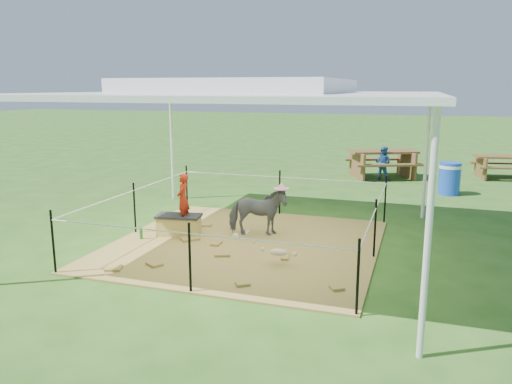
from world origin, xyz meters
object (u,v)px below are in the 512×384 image
(straw_bale, at_px, (179,226))
(trash_barrel, at_px, (449,179))
(foal, at_px, (278,251))
(distant_person, at_px, (383,163))
(pony, at_px, (257,212))
(picnic_table_near, at_px, (382,164))
(green_bottle, at_px, (141,233))
(picnic_table_far, at_px, (503,167))
(woman, at_px, (183,193))

(straw_bale, bearing_deg, trash_barrel, 48.35)
(foal, bearing_deg, distant_person, 74.40)
(pony, relative_size, picnic_table_near, 0.53)
(picnic_table_near, xyz_separation_m, distant_person, (0.05, -0.40, 0.09))
(foal, bearing_deg, trash_barrel, 58.23)
(straw_bale, height_order, green_bottle, straw_bale)
(green_bottle, relative_size, trash_barrel, 0.25)
(green_bottle, bearing_deg, pony, 23.94)
(green_bottle, height_order, trash_barrel, trash_barrel)
(green_bottle, bearing_deg, distant_person, 64.09)
(foal, relative_size, trash_barrel, 0.98)
(pony, height_order, picnic_table_far, pony)
(foal, distance_m, distant_person, 8.29)
(woman, height_order, green_bottle, woman)
(foal, height_order, picnic_table_far, picnic_table_far)
(straw_bale, height_order, trash_barrel, trash_barrel)
(trash_barrel, xyz_separation_m, picnic_table_far, (1.69, 3.01, -0.07))
(trash_barrel, distance_m, distant_person, 2.44)
(pony, distance_m, distant_person, 7.05)
(straw_bale, height_order, picnic_table_near, picnic_table_near)
(picnic_table_near, distance_m, picnic_table_far, 3.70)
(picnic_table_near, xyz_separation_m, picnic_table_far, (3.57, 1.00, -0.07))
(straw_bale, distance_m, foal, 2.44)
(green_bottle, relative_size, distant_person, 0.21)
(foal, distance_m, picnic_table_near, 8.68)
(straw_bale, distance_m, distant_person, 7.92)
(green_bottle, relative_size, picnic_table_far, 0.13)
(straw_bale, bearing_deg, distant_person, 66.24)
(straw_bale, xyz_separation_m, pony, (1.42, 0.43, 0.28))
(green_bottle, xyz_separation_m, distant_person, (3.74, 7.70, 0.38))
(trash_barrel, bearing_deg, green_bottle, -132.43)
(trash_barrel, height_order, picnic_table_near, picnic_table_near)
(green_bottle, distance_m, trash_barrel, 8.25)
(foal, distance_m, trash_barrel, 7.18)
(green_bottle, xyz_separation_m, picnic_table_near, (3.69, 8.10, 0.29))
(woman, xyz_separation_m, pony, (1.32, 0.43, -0.36))
(trash_barrel, relative_size, distant_person, 0.82)
(pony, height_order, foal, pony)
(woman, xyz_separation_m, picnic_table_far, (6.60, 8.65, -0.49))
(trash_barrel, bearing_deg, picnic_table_near, 133.01)
(pony, height_order, picnic_table_near, pony)
(picnic_table_far, bearing_deg, green_bottle, -138.20)
(green_bottle, bearing_deg, picnic_table_far, 51.43)
(trash_barrel, bearing_deg, picnic_table_far, 60.70)
(woman, xyz_separation_m, distant_person, (3.09, 7.25, -0.32))
(foal, xyz_separation_m, trash_barrel, (2.78, 6.62, 0.16))
(picnic_table_near, height_order, picnic_table_far, picnic_table_near)
(distant_person, bearing_deg, picnic_table_far, -138.57)
(picnic_table_far, bearing_deg, foal, -124.56)
(foal, bearing_deg, picnic_table_near, 75.05)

